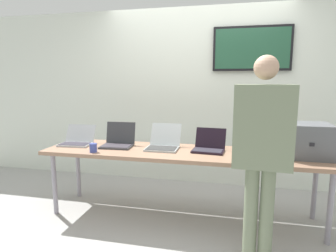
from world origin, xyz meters
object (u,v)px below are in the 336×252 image
laptop_station_0 (77,140)px  laptop_station_1 (118,141)px  laptop_station_4 (258,149)px  equipment_box (307,140)px  coffee_mug (93,148)px  person (262,141)px  laptop_station_2 (163,143)px  workbench (182,155)px  laptop_station_3 (209,146)px

laptop_station_0 → laptop_station_1: 0.51m
laptop_station_0 → laptop_station_4: (2.03, -0.01, 0.01)m
equipment_box → coffee_mug: 2.14m
laptop_station_4 → person: person is taller
laptop_station_0 → coffee_mug: 0.47m
laptop_station_2 → laptop_station_0: bearing=-178.1°
workbench → laptop_station_3: (0.27, 0.08, 0.10)m
workbench → laptop_station_0: bearing=177.6°
laptop_station_1 → coffee_mug: bearing=-114.7°
laptop_station_2 → coffee_mug: 0.75m
equipment_box → person: 0.83m
workbench → laptop_station_1: 0.76m
equipment_box → coffee_mug: equipment_box is taller
laptop_station_1 → laptop_station_3: 1.03m
laptop_station_0 → person: size_ratio=0.23×
laptop_station_4 → person: (-0.03, -0.66, 0.22)m
laptop_station_1 → laptop_station_3: laptop_station_1 is taller
laptop_station_1 → person: (1.49, -0.69, 0.21)m
laptop_station_2 → equipment_box: bearing=-1.8°
laptop_station_0 → laptop_station_3: 1.53m
laptop_station_3 → workbench: bearing=-164.2°
workbench → coffee_mug: size_ratio=32.18×
equipment_box → laptop_station_2: bearing=178.2°
laptop_station_0 → laptop_station_4: 2.03m
equipment_box → laptop_station_4: bearing=-179.9°
laptop_station_0 → laptop_station_4: laptop_station_4 is taller
workbench → laptop_station_1: laptop_station_1 is taller
laptop_station_1 → equipment_box: bearing=-0.8°
equipment_box → laptop_station_3: equipment_box is taller
person → coffee_mug: 1.69m
equipment_box → workbench: bearing=-178.0°
laptop_station_2 → workbench: bearing=-20.7°
laptop_station_3 → coffee_mug: laptop_station_3 is taller
equipment_box → laptop_station_0: (-2.48, 0.01, -0.11)m
equipment_box → laptop_station_0: bearing=179.8°
laptop_station_1 → laptop_station_3: bearing=0.5°
workbench → person: size_ratio=1.79×
laptop_station_2 → person: size_ratio=0.24×
workbench → laptop_station_4: bearing=3.1°
laptop_station_1 → laptop_station_3: (1.03, 0.01, -0.01)m
workbench → coffee_mug: 0.94m
workbench → laptop_station_2: 0.27m
equipment_box → person: bearing=-125.9°
laptop_station_0 → workbench: bearing=-2.4°
laptop_station_3 → person: (0.46, -0.70, 0.22)m
coffee_mug → laptop_station_2: bearing=26.6°
laptop_station_3 → equipment_box: bearing=-2.1°
laptop_station_2 → coffee_mug: laptop_station_2 is taller
equipment_box → laptop_station_3: 0.95m
laptop_station_4 → workbench: bearing=-176.9°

